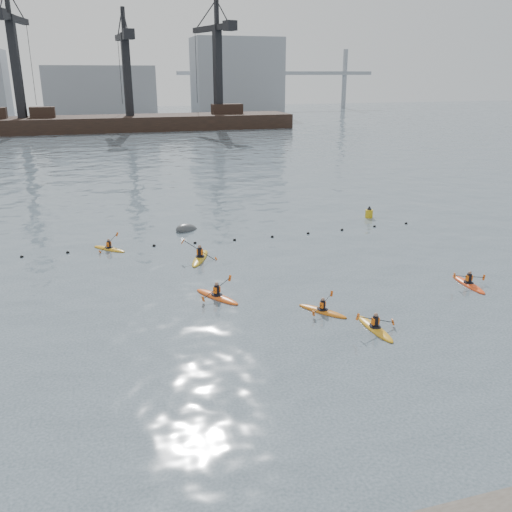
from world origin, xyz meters
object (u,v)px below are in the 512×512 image
(kayaker_5, at_px, (109,248))
(kayaker_3, at_px, (200,258))
(kayaker_0, at_px, (322,310))
(kayaker_2, at_px, (217,296))
(kayaker_1, at_px, (375,328))
(nav_buoy, at_px, (369,214))
(kayaker_4, at_px, (468,284))
(mooring_buoy, at_px, (187,230))

(kayaker_5, bearing_deg, kayaker_3, -78.74)
(kayaker_0, distance_m, kayaker_2, 6.05)
(kayaker_3, bearing_deg, kayaker_5, 170.13)
(kayaker_2, bearing_deg, kayaker_3, 55.53)
(kayaker_2, height_order, kayaker_5, kayaker_5)
(kayaker_0, height_order, kayaker_3, kayaker_3)
(kayaker_0, relative_size, kayaker_5, 1.10)
(kayaker_1, height_order, kayaker_2, kayaker_2)
(kayaker_5, bearing_deg, kayaker_0, -98.76)
(kayaker_3, height_order, nav_buoy, kayaker_3)
(kayaker_3, bearing_deg, kayaker_1, -40.43)
(kayaker_3, relative_size, kayaker_4, 1.12)
(kayaker_3, xyz_separation_m, mooring_buoy, (0.36, 7.42, -0.11))
(kayaker_4, distance_m, mooring_buoy, 21.85)
(kayaker_4, bearing_deg, kayaker_3, -29.80)
(kayaker_2, bearing_deg, mooring_buoy, 55.71)
(kayaker_0, bearing_deg, kayaker_4, -30.60)
(kayaker_1, relative_size, kayaker_3, 0.90)
(kayaker_2, distance_m, kayaker_4, 15.01)
(mooring_buoy, height_order, nav_buoy, nav_buoy)
(kayaker_1, bearing_deg, kayaker_2, 134.09)
(kayaker_3, distance_m, kayaker_5, 7.04)
(kayaker_5, relative_size, mooring_buoy, 1.19)
(kayaker_0, bearing_deg, kayaker_1, -94.81)
(kayaker_5, height_order, nav_buoy, nav_buoy)
(kayaker_0, height_order, nav_buoy, nav_buoy)
(kayaker_0, xyz_separation_m, kayaker_4, (9.88, 1.05, 0.01))
(kayaker_0, relative_size, nav_buoy, 2.24)
(kayaker_3, height_order, mooring_buoy, kayaker_3)
(kayaker_0, xyz_separation_m, kayaker_2, (-4.93, 3.50, 0.01))
(kayaker_2, relative_size, kayaker_5, 1.30)
(kayaker_1, height_order, kayaker_5, kayaker_5)
(kayaker_5, distance_m, mooring_buoy, 7.12)
(mooring_buoy, distance_m, nav_buoy, 15.98)
(kayaker_2, height_order, mooring_buoy, kayaker_2)
(kayaker_2, distance_m, kayaker_5, 12.09)
(kayaker_2, height_order, kayaker_4, kayaker_2)
(kayaker_5, bearing_deg, nav_buoy, -37.49)
(kayaker_4, bearing_deg, kayaker_5, -30.14)
(kayaker_2, height_order, nav_buoy, nav_buoy)
(kayaker_5, bearing_deg, kayaker_1, -99.39)
(kayaker_4, xyz_separation_m, nav_buoy, (1.90, 16.07, 0.27))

